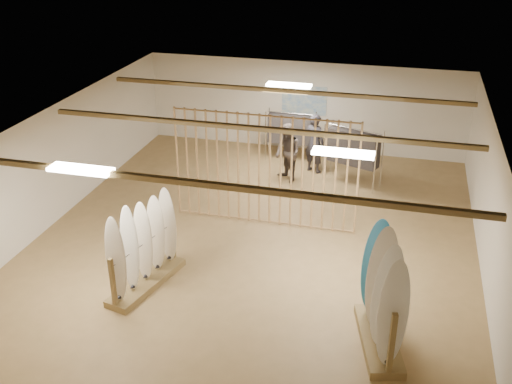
% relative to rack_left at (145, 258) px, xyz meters
% --- Properties ---
extents(floor, '(12.00, 12.00, 0.00)m').
position_rel_rack_left_xyz_m(floor, '(1.69, 2.43, -0.66)').
color(floor, '#9B7B4B').
rests_on(floor, ground).
extents(ceiling, '(12.00, 12.00, 0.00)m').
position_rel_rack_left_xyz_m(ceiling, '(1.69, 2.43, 2.14)').
color(ceiling, gray).
rests_on(ceiling, ground).
extents(wall_back, '(12.00, 0.00, 12.00)m').
position_rel_rack_left_xyz_m(wall_back, '(1.69, 8.43, 0.74)').
color(wall_back, silver).
rests_on(wall_back, ground).
extents(wall_front, '(12.00, 0.00, 12.00)m').
position_rel_rack_left_xyz_m(wall_front, '(1.69, -3.57, 0.74)').
color(wall_front, silver).
rests_on(wall_front, ground).
extents(wall_left, '(0.00, 12.00, 12.00)m').
position_rel_rack_left_xyz_m(wall_left, '(-3.31, 2.43, 0.74)').
color(wall_left, silver).
rests_on(wall_left, ground).
extents(wall_right, '(0.00, 12.00, 12.00)m').
position_rel_rack_left_xyz_m(wall_right, '(6.69, 2.43, 0.74)').
color(wall_right, silver).
rests_on(wall_right, ground).
extents(ceiling_slats, '(9.50, 6.12, 0.10)m').
position_rel_rack_left_xyz_m(ceiling_slats, '(1.69, 2.43, 2.06)').
color(ceiling_slats, olive).
rests_on(ceiling_slats, ground).
extents(light_panels, '(1.20, 0.35, 0.06)m').
position_rel_rack_left_xyz_m(light_panels, '(1.69, 2.43, 2.08)').
color(light_panels, white).
rests_on(light_panels, ground).
extents(bamboo_partition, '(4.45, 0.05, 2.78)m').
position_rel_rack_left_xyz_m(bamboo_partition, '(1.69, 3.23, 0.74)').
color(bamboo_partition, tan).
rests_on(bamboo_partition, ground).
extents(poster, '(1.40, 0.03, 0.90)m').
position_rel_rack_left_xyz_m(poster, '(1.69, 8.41, 0.94)').
color(poster, '#3774C3').
rests_on(poster, ground).
extents(rack_left, '(0.99, 2.11, 1.94)m').
position_rel_rack_left_xyz_m(rack_left, '(0.00, 0.00, 0.00)').
color(rack_left, olive).
rests_on(rack_left, floor).
extents(rack_right, '(1.04, 1.97, 2.19)m').
position_rel_rack_left_xyz_m(rack_right, '(4.74, -0.65, 0.08)').
color(rack_right, olive).
rests_on(rack_right, floor).
extents(clothing_rack_a, '(1.44, 0.40, 1.55)m').
position_rel_rack_left_xyz_m(clothing_rack_a, '(1.49, 7.35, 0.34)').
color(clothing_rack_a, silver).
rests_on(clothing_rack_a, floor).
extents(clothing_rack_b, '(1.49, 0.90, 1.67)m').
position_rel_rack_left_xyz_m(clothing_rack_b, '(3.50, 6.06, 0.43)').
color(clothing_rack_b, silver).
rests_on(clothing_rack_b, floor).
extents(shopper_a, '(0.86, 0.74, 1.99)m').
position_rel_rack_left_xyz_m(shopper_a, '(2.33, 6.67, 0.34)').
color(shopper_a, '#27262D').
rests_on(shopper_a, floor).
extents(shopper_b, '(1.15, 1.15, 1.89)m').
position_rel_rack_left_xyz_m(shopper_b, '(1.72, 5.84, 0.29)').
color(shopper_b, '#3F3530').
rests_on(shopper_b, floor).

